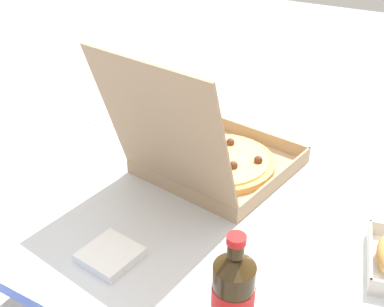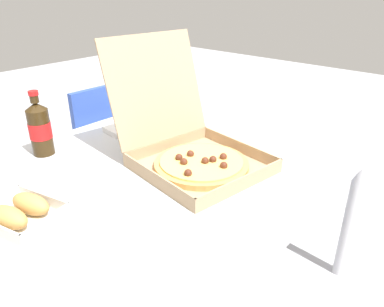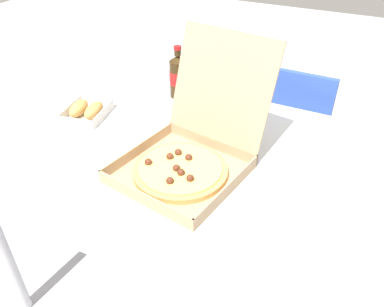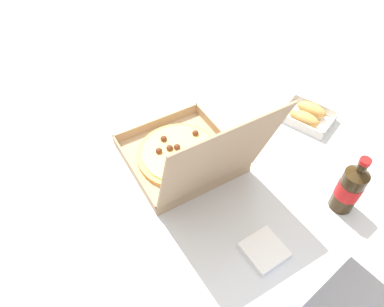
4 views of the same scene
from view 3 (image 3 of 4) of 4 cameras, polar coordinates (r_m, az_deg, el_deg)
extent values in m
plane|color=#B2B2B7|center=(1.81, 1.53, -19.57)|extent=(10.00, 10.00, 0.00)
cube|color=silver|center=(1.30, 2.01, -1.22)|extent=(1.41, 0.98, 0.03)
cylinder|color=#B7B7BC|center=(1.65, -26.39, -13.08)|extent=(0.05, 0.05, 0.69)
cylinder|color=#B7B7BC|center=(2.08, -9.15, 1.63)|extent=(0.05, 0.05, 0.69)
cube|color=#2D4CAD|center=(2.05, 15.02, 3.17)|extent=(0.41, 0.41, 0.04)
cube|color=#2D4CAD|center=(1.79, 14.42, 6.13)|extent=(0.36, 0.04, 0.38)
cylinder|color=#B2B2B7|center=(2.29, 19.41, -0.56)|extent=(0.03, 0.03, 0.43)
cylinder|color=#B2B2B7|center=(2.34, 11.39, 1.72)|extent=(0.03, 0.03, 0.43)
cylinder|color=#B2B2B7|center=(2.02, 17.41, -5.54)|extent=(0.03, 0.03, 0.43)
cylinder|color=#B2B2B7|center=(2.07, 8.37, -2.82)|extent=(0.03, 0.03, 0.43)
cube|color=tan|center=(1.22, -1.74, -3.02)|extent=(0.41, 0.41, 0.01)
cube|color=tan|center=(1.10, -7.36, -6.66)|extent=(0.36, 0.06, 0.04)
cube|color=tan|center=(1.30, -7.98, 0.62)|extent=(0.06, 0.36, 0.04)
cube|color=tan|center=(1.13, 5.43, -5.33)|extent=(0.06, 0.36, 0.04)
cube|color=tan|center=(1.32, 2.87, 1.61)|extent=(0.36, 0.06, 0.04)
cube|color=tan|center=(1.27, 4.56, 9.98)|extent=(0.37, 0.17, 0.34)
cylinder|color=tan|center=(1.21, -1.75, -2.57)|extent=(0.30, 0.30, 0.02)
cylinder|color=#EAC666|center=(1.20, -1.76, -2.12)|extent=(0.27, 0.27, 0.01)
sphere|color=#562819|center=(1.22, -6.56, -1.28)|extent=(0.02, 0.02, 0.02)
sphere|color=#562819|center=(1.15, -0.29, -3.72)|extent=(0.02, 0.02, 0.02)
sphere|color=#562819|center=(1.23, -0.51, -0.58)|extent=(0.02, 0.02, 0.02)
sphere|color=#562819|center=(1.14, -3.33, -4.09)|extent=(0.02, 0.02, 0.02)
sphere|color=#562819|center=(1.17, -1.66, -2.85)|extent=(0.02, 0.02, 0.02)
sphere|color=#562819|center=(1.19, -2.36, -2.20)|extent=(0.02, 0.02, 0.02)
sphere|color=#562819|center=(1.24, -3.33, -0.43)|extent=(0.02, 0.02, 0.02)
sphere|color=#562819|center=(1.26, -2.07, 0.19)|extent=(0.02, 0.02, 0.02)
cube|color=white|center=(1.59, -15.41, 5.50)|extent=(0.19, 0.22, 0.00)
cube|color=silver|center=(1.51, -17.10, 4.44)|extent=(0.15, 0.04, 0.03)
cube|color=silver|center=(1.65, -14.07, 7.67)|extent=(0.15, 0.04, 0.03)
cube|color=silver|center=(1.61, -17.81, 6.36)|extent=(0.05, 0.19, 0.03)
cube|color=silver|center=(1.55, -13.14, 5.88)|extent=(0.05, 0.19, 0.03)
ellipsoid|color=tan|center=(1.59, -16.63, 6.51)|extent=(0.08, 0.13, 0.05)
ellipsoid|color=tan|center=(1.56, -14.50, 6.29)|extent=(0.08, 0.13, 0.05)
cylinder|color=#33230F|center=(1.66, -2.09, 11.09)|extent=(0.07, 0.07, 0.16)
cone|color=#33230F|center=(1.62, -2.16, 14.07)|extent=(0.07, 0.07, 0.02)
cylinder|color=#33230F|center=(1.61, -2.18, 14.90)|extent=(0.03, 0.03, 0.02)
cylinder|color=red|center=(1.61, -2.19, 15.55)|extent=(0.03, 0.03, 0.01)
cylinder|color=red|center=(1.65, -2.09, 11.34)|extent=(0.07, 0.07, 0.06)
cube|color=white|center=(1.05, 20.34, -13.61)|extent=(0.24, 0.21, 0.00)
cube|color=white|center=(1.54, 7.24, 5.92)|extent=(0.12, 0.12, 0.02)
camera|label=1|loc=(2.10, -0.72, 34.15)|focal=45.54mm
camera|label=2|loc=(1.30, -55.91, 11.34)|focal=34.41mm
camera|label=4|loc=(1.50, 34.67, 36.90)|focal=31.90mm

